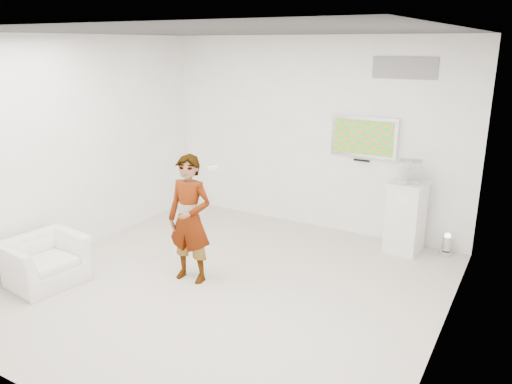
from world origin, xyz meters
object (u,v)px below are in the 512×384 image
at_px(floor_uplight, 447,245).
at_px(person, 190,219).
at_px(pedestal, 406,217).
at_px(armchair, 44,261).
at_px(tv, 364,137).

bearing_deg(floor_uplight, person, -137.91).
bearing_deg(pedestal, person, -133.22).
bearing_deg(armchair, floor_uplight, -43.16).
bearing_deg(pedestal, floor_uplight, 16.80).
bearing_deg(armchair, tv, -31.20).
distance_m(person, armchair, 1.89).
relative_size(tv, floor_uplight, 3.22).
bearing_deg(tv, floor_uplight, -5.48).
xyz_separation_m(person, armchair, (-1.53, -0.99, -0.51)).
relative_size(person, armchair, 1.80).
xyz_separation_m(armchair, floor_uplight, (4.19, 3.39, -0.14)).
distance_m(tv, armchair, 4.70).
distance_m(tv, pedestal, 1.32).
bearing_deg(floor_uplight, armchair, -140.96).
bearing_deg(person, tv, 57.39).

